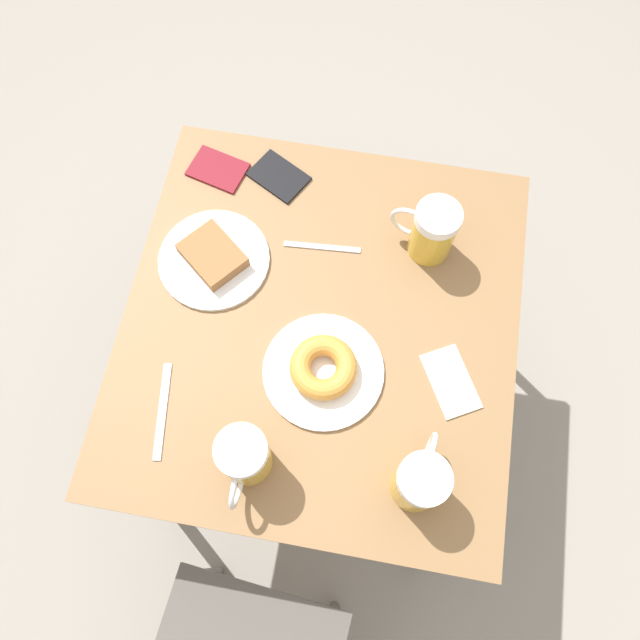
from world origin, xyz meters
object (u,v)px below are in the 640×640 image
fork (322,247)px  beer_mug_center (420,481)px  passport_far_edge (218,169)px  passport_near_edge (279,176)px  plate_with_donut (323,369)px  beer_mug_right (244,457)px  knife (162,411)px  napkin_folded (451,381)px  beer_mug_left (432,231)px  plate_with_cake (213,258)px

fork → beer_mug_center: bearing=119.2°
passport_far_edge → fork: bearing=150.4°
beer_mug_center → passport_near_edge: 0.75m
plate_with_donut → beer_mug_right: bearing=61.8°
plate_with_donut → knife: plate_with_donut is taller
beer_mug_center → beer_mug_right: size_ratio=1.00×
beer_mug_center → napkin_folded: (-0.05, -0.22, -0.07)m
beer_mug_left → plate_with_donut: bearing=61.5°
beer_mug_left → fork: bearing=10.5°
passport_near_edge → plate_with_cake: bearing=67.7°
beer_mug_right → passport_near_edge: beer_mug_right is taller
beer_mug_left → knife: beer_mug_left is taller
beer_mug_right → fork: (-0.06, -0.49, -0.07)m
beer_mug_right → beer_mug_left: bearing=-118.4°
passport_near_edge → knife: bearing=78.4°
passport_far_edge → beer_mug_center: bearing=130.6°
beer_mug_center → knife: 0.52m
beer_mug_left → napkin_folded: bearing=105.7°
napkin_folded → fork: size_ratio=0.95×
beer_mug_left → napkin_folded: size_ratio=0.90×
napkin_folded → fork: (0.31, -0.25, -0.00)m
beer_mug_left → passport_near_edge: bearing=-18.5°
beer_mug_left → knife: (0.48, 0.46, -0.07)m
beer_mug_center → beer_mug_left: bearing=-85.9°
plate_with_cake → fork: (-0.23, -0.07, -0.01)m
napkin_folded → beer_mug_right: bearing=32.1°
beer_mug_left → beer_mug_right: same height
plate_with_cake → knife: 0.34m
beer_mug_right → passport_far_edge: size_ratio=1.01×
plate_with_cake → napkin_folded: plate_with_cake is taller
beer_mug_center → beer_mug_right: bearing=2.6°
beer_mug_left → fork: size_ratio=0.85×
napkin_folded → plate_with_donut: bearing=5.5°
plate_with_cake → beer_mug_right: (-0.17, 0.41, 0.06)m
beer_mug_right → knife: bearing=-20.0°
beer_mug_center → napkin_folded: bearing=-102.2°
knife → passport_far_edge: passport_far_edge is taller
beer_mug_left → knife: bearing=43.9°
beer_mug_left → beer_mug_center: bearing=94.1°
passport_far_edge → napkin_folded: bearing=144.9°
plate_with_cake → beer_mug_left: size_ratio=1.66×
plate_with_donut → passport_near_edge: bearing=-67.5°
plate_with_cake → passport_far_edge: plate_with_cake is taller
fork → passport_near_edge: bearing=-51.0°
plate_with_donut → beer_mug_right: size_ratio=1.70×
plate_with_cake → beer_mug_left: (-0.45, -0.11, 0.06)m
knife → passport_far_edge: size_ratio=1.36×
plate_with_donut → passport_far_edge: 0.54m
beer_mug_center → fork: bearing=-60.8°
beer_mug_left → beer_mug_right: bearing=61.6°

